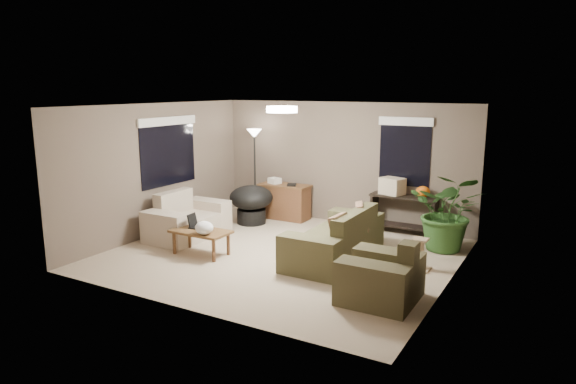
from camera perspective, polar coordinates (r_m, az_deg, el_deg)
The scene contains 20 objects.
room_shell at distance 8.47m, azimuth -0.67°, elevation 1.09°, with size 5.50×5.50×5.50m.
main_sofa at distance 8.53m, azimuth 5.45°, elevation -5.50°, with size 0.95×2.20×0.85m.
throw_pillows at distance 8.34m, azimuth 7.10°, elevation -3.40°, with size 0.39×1.38×0.47m.
loveseat at distance 9.92m, azimuth -11.20°, elevation -3.20°, with size 0.90×1.60×0.85m.
armchair at distance 7.01m, azimuth 10.35°, elevation -9.47°, with size 0.95×1.00×0.85m.
coffee_table at distance 8.82m, azimuth -9.66°, elevation -4.62°, with size 1.00×0.55×0.42m.
laptop at distance 8.96m, azimuth -10.12°, elevation -3.56°, with size 0.37×0.25×0.24m.
plastic_bag at distance 8.54m, azimuth -9.29°, elevation -3.95°, with size 0.31×0.28×0.22m, color white.
desk at distance 11.03m, azimuth -0.37°, elevation -1.05°, with size 1.10×0.50×0.75m.
desk_papers at distance 11.01m, azimuth -1.11°, elevation 1.18°, with size 0.73×0.32×0.12m.
console_table at distance 10.15m, azimuth 12.74°, elevation -2.12°, with size 1.30×0.40×0.75m.
pumpkin at distance 9.97m, azimuth 14.77°, elevation 0.02°, with size 0.26×0.26×0.22m, color orange.
cardboard_box at distance 10.13m, azimuth 11.51°, elevation 0.65°, with size 0.43×0.32×0.32m, color beige.
papasan_chair at distance 10.66m, azimuth -4.11°, elevation -1.05°, with size 0.96×0.96×0.80m.
floor_lamp at distance 11.08m, azimuth -3.75°, elevation 5.38°, with size 0.32×0.32×1.91m.
ceiling_fixture at distance 8.33m, azimuth -0.69°, elevation 9.16°, with size 0.50×0.50×0.10m, color white.
houseplant at distance 9.28m, azimuth 17.40°, elevation -3.03°, with size 1.24×1.38×1.07m, color #2D5923.
cat_scratching_post at distance 8.29m, azimuth 14.44°, elevation -6.92°, with size 0.32×0.32×0.50m.
window_left at distance 10.25m, azimuth -13.17°, elevation 5.64°, with size 0.05×1.56×1.33m.
window_back at distance 10.15m, azimuth 12.89°, elevation 5.61°, with size 1.06×0.05×1.33m.
Camera 1 is at (4.19, -7.20, 2.80)m, focal length 32.00 mm.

